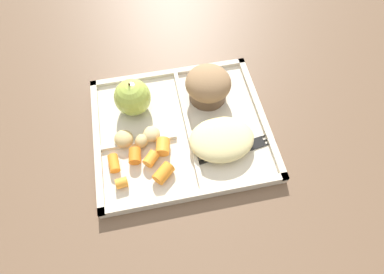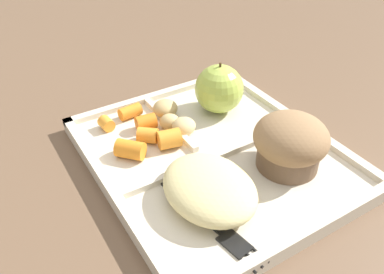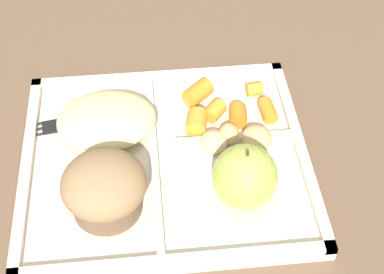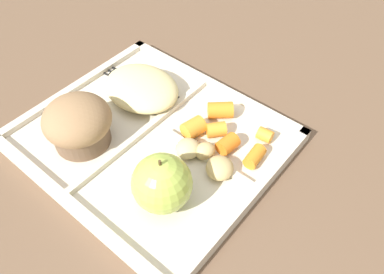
{
  "view_description": "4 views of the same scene",
  "coord_description": "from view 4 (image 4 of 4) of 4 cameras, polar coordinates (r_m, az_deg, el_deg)",
  "views": [
    {
      "loc": [
        -0.05,
        -0.34,
        0.55
      ],
      "look_at": [
        0.02,
        -0.03,
        0.03
      ],
      "focal_mm": 30.34,
      "sensor_mm": 36.0,
      "label": 1
    },
    {
      "loc": [
        0.33,
        -0.24,
        0.34
      ],
      "look_at": [
        -0.02,
        -0.02,
        0.03
      ],
      "focal_mm": 37.39,
      "sensor_mm": 36.0,
      "label": 2
    },
    {
      "loc": [
        0.01,
        0.43,
        0.53
      ],
      "look_at": [
        -0.03,
        -0.01,
        0.04
      ],
      "focal_mm": 52.52,
      "sensor_mm": 36.0,
      "label": 3
    },
    {
      "loc": [
        -0.27,
        0.24,
        0.42
      ],
      "look_at": [
        -0.05,
        -0.03,
        0.03
      ],
      "focal_mm": 35.74,
      "sensor_mm": 36.0,
      "label": 4
    }
  ],
  "objects": [
    {
      "name": "potato_chunk_large",
      "position": [
        0.49,
        4.16,
        -4.64
      ],
      "size": [
        0.05,
        0.05,
        0.02
      ],
      "primitive_type": "ellipsoid",
      "rotation": [
        0.0,
        0.0,
        5.13
      ],
      "color": "tan",
      "rests_on": "lunch_tray"
    },
    {
      "name": "potato_chunk_small",
      "position": [
        0.51,
        -0.61,
        -1.72
      ],
      "size": [
        0.03,
        0.04,
        0.02
      ],
      "primitive_type": "ellipsoid",
      "rotation": [
        0.0,
        0.0,
        4.67
      ],
      "color": "tan",
      "rests_on": "lunch_tray"
    },
    {
      "name": "carrot_slice_back",
      "position": [
        0.53,
        3.63,
        1.1
      ],
      "size": [
        0.03,
        0.03,
        0.02
      ],
      "primitive_type": "cylinder",
      "rotation": [
        0.0,
        1.57,
        4.01
      ],
      "color": "orange",
      "rests_on": "lunch_tray"
    },
    {
      "name": "meatball_back",
      "position": [
        0.6,
        -8.88,
        7.23
      ],
      "size": [
        0.03,
        0.03,
        0.03
      ],
      "primitive_type": "sphere",
      "color": "brown",
      "rests_on": "lunch_tray"
    },
    {
      "name": "ground",
      "position": [
        0.55,
        -5.98,
        -0.91
      ],
      "size": [
        6.0,
        6.0,
        0.0
      ],
      "primitive_type": "plane",
      "color": "brown"
    },
    {
      "name": "meatball_front",
      "position": [
        0.58,
        -5.07,
        6.49
      ],
      "size": [
        0.03,
        0.03,
        0.03
      ],
      "primitive_type": "sphere",
      "color": "#755B4C",
      "rests_on": "lunch_tray"
    },
    {
      "name": "lunch_tray",
      "position": [
        0.55,
        -6.0,
        -0.4
      ],
      "size": [
        0.34,
        0.3,
        0.02
      ],
      "color": "beige",
      "rests_on": "ground"
    },
    {
      "name": "egg_noodle_pile",
      "position": [
        0.59,
        -7.52,
        7.29
      ],
      "size": [
        0.12,
        0.1,
        0.04
      ],
      "primitive_type": "ellipsoid",
      "color": "beige",
      "rests_on": "lunch_tray"
    },
    {
      "name": "carrot_slice_edge",
      "position": [
        0.53,
        0.23,
        1.37
      ],
      "size": [
        0.03,
        0.03,
        0.03
      ],
      "primitive_type": "cylinder",
      "rotation": [
        0.0,
        1.57,
        1.36
      ],
      "color": "orange",
      "rests_on": "lunch_tray"
    },
    {
      "name": "carrot_slice_small",
      "position": [
        0.56,
        4.26,
        4.02
      ],
      "size": [
        0.04,
        0.04,
        0.02
      ],
      "primitive_type": "cylinder",
      "rotation": [
        0.0,
        1.57,
        0.74
      ],
      "color": "orange",
      "rests_on": "lunch_tray"
    },
    {
      "name": "plastic_fork",
      "position": [
        0.63,
        -8.7,
        8.29
      ],
      "size": [
        0.16,
        0.04,
        0.0
      ],
      "color": "black",
      "rests_on": "lunch_tray"
    },
    {
      "name": "bran_muffin",
      "position": [
        0.53,
        -16.61,
        1.97
      ],
      "size": [
        0.09,
        0.09,
        0.07
      ],
      "color": "brown",
      "rests_on": "lunch_tray"
    },
    {
      "name": "green_apple",
      "position": [
        0.45,
        -4.5,
        -6.91
      ],
      "size": [
        0.07,
        0.07,
        0.08
      ],
      "color": "#A8C14C",
      "rests_on": "lunch_tray"
    },
    {
      "name": "potato_chunk_browned",
      "position": [
        0.51,
        1.97,
        -2.07
      ],
      "size": [
        0.03,
        0.03,
        0.02
      ],
      "primitive_type": "ellipsoid",
      "rotation": [
        0.0,
        0.0,
        5.99
      ],
      "color": "tan",
      "rests_on": "lunch_tray"
    },
    {
      "name": "carrot_slice_tilted",
      "position": [
        0.51,
        9.33,
        -2.88
      ],
      "size": [
        0.02,
        0.03,
        0.02
      ],
      "primitive_type": "cylinder",
      "rotation": [
        0.0,
        1.57,
        1.66
      ],
      "color": "orange",
      "rests_on": "lunch_tray"
    },
    {
      "name": "carrot_slice_near_corner",
      "position": [
        0.54,
        10.83,
        0.31
      ],
      "size": [
        0.02,
        0.02,
        0.02
      ],
      "primitive_type": "cylinder",
      "rotation": [
        0.0,
        1.57,
        0.11
      ],
      "color": "orange",
      "rests_on": "lunch_tray"
    },
    {
      "name": "carrot_slice_large",
      "position": [
        0.52,
        5.36,
        -1.06
      ],
      "size": [
        0.03,
        0.03,
        0.02
      ],
      "primitive_type": "cylinder",
      "rotation": [
        0.0,
        1.57,
        1.45
      ],
      "color": "orange",
      "rests_on": "lunch_tray"
    }
  ]
}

